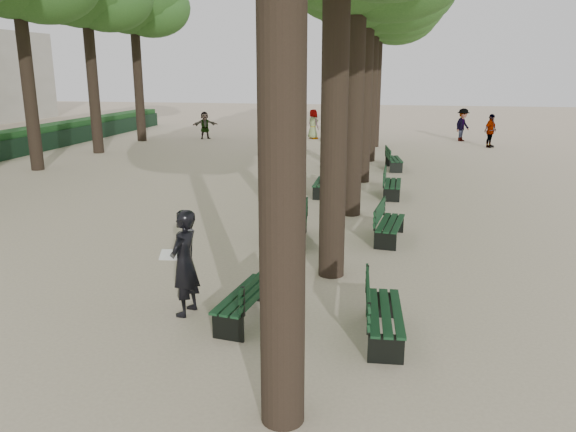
# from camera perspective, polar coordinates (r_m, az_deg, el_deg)

# --- Properties ---
(ground) EXTENTS (120.00, 120.00, 0.00)m
(ground) POSITION_cam_1_polar(r_m,az_deg,el_deg) (9.21, -7.37, -11.78)
(ground) COLOR beige
(ground) RESTS_ON ground
(bench_left_0) EXTENTS (0.81, 1.86, 0.92)m
(bench_left_0) POSITION_cam_1_polar(r_m,az_deg,el_deg) (9.53, -4.15, -8.95)
(bench_left_0) COLOR black
(bench_left_0) RESTS_ON ground
(bench_left_1) EXTENTS (0.81, 1.86, 0.92)m
(bench_left_1) POSITION_cam_1_polar(r_m,az_deg,el_deg) (13.70, 0.74, -1.47)
(bench_left_1) COLOR black
(bench_left_1) RESTS_ON ground
(bench_left_2) EXTENTS (0.60, 1.81, 0.92)m
(bench_left_2) POSITION_cam_1_polar(r_m,az_deg,el_deg) (18.79, 3.61, 2.97)
(bench_left_2) COLOR black
(bench_left_2) RESTS_ON ground
(bench_left_3) EXTENTS (0.67, 1.83, 0.92)m
(bench_left_3) POSITION_cam_1_polar(r_m,az_deg,el_deg) (23.60, 5.16, 5.35)
(bench_left_3) COLOR black
(bench_left_3) RESTS_ON ground
(bench_right_0) EXTENTS (0.69, 1.83, 0.92)m
(bench_right_0) POSITION_cam_1_polar(r_m,az_deg,el_deg) (9.00, 9.73, -10.60)
(bench_right_0) COLOR black
(bench_right_0) RESTS_ON ground
(bench_right_1) EXTENTS (0.77, 1.85, 0.92)m
(bench_right_1) POSITION_cam_1_polar(r_m,az_deg,el_deg) (13.96, 10.29, -1.39)
(bench_right_1) COLOR black
(bench_right_1) RESTS_ON ground
(bench_right_2) EXTENTS (0.59, 1.81, 0.92)m
(bench_right_2) POSITION_cam_1_polar(r_m,az_deg,el_deg) (18.81, 10.54, 2.76)
(bench_right_2) COLOR black
(bench_right_2) RESTS_ON ground
(bench_right_3) EXTENTS (0.81, 1.86, 0.92)m
(bench_right_3) POSITION_cam_1_polar(r_m,az_deg,el_deg) (23.98, 10.70, 5.30)
(bench_right_3) COLOR black
(bench_right_3) RESTS_ON ground
(man_with_map) EXTENTS (0.67, 0.79, 1.84)m
(man_with_map) POSITION_cam_1_polar(r_m,az_deg,el_deg) (9.65, -10.47, -4.70)
(man_with_map) COLOR black
(man_with_map) RESTS_ON ground
(pedestrian_b) EXTENTS (1.02, 1.21, 1.88)m
(pedestrian_b) POSITION_cam_1_polar(r_m,az_deg,el_deg) (34.52, 17.32, 8.83)
(pedestrian_b) COLOR #262628
(pedestrian_b) RESTS_ON ground
(pedestrian_a) EXTENTS (0.43, 0.85, 1.68)m
(pedestrian_a) POSITION_cam_1_polar(r_m,az_deg,el_deg) (34.71, 1.12, 9.35)
(pedestrian_a) COLOR #262628
(pedestrian_a) RESTS_ON ground
(pedestrian_e) EXTENTS (1.47, 1.03, 1.62)m
(pedestrian_e) POSITION_cam_1_polar(r_m,az_deg,el_deg) (34.52, -8.44, 9.11)
(pedestrian_e) COLOR #262628
(pedestrian_e) RESTS_ON ground
(pedestrian_c) EXTENTS (0.93, 1.04, 1.78)m
(pedestrian_c) POSITION_cam_1_polar(r_m,az_deg,el_deg) (32.15, 19.87, 8.14)
(pedestrian_c) COLOR #262628
(pedestrian_c) RESTS_ON ground
(pedestrian_d) EXTENTS (0.84, 0.86, 1.76)m
(pedestrian_d) POSITION_cam_1_polar(r_m,az_deg,el_deg) (34.17, 2.58, 9.31)
(pedestrian_d) COLOR #262628
(pedestrian_d) RESTS_ON ground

